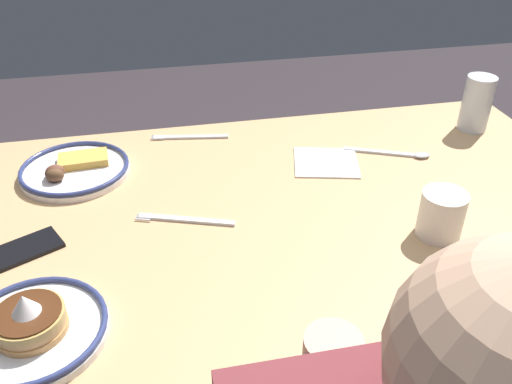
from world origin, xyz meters
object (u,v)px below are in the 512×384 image
object	(u,v)px
plate_center_pancakes	(32,328)
drinking_glass	(476,106)
plate_near_main	(74,169)
coffee_mug	(441,213)
fork_near	(185,221)
tea_spoon	(399,153)
fork_far	(189,137)
cell_phone	(21,251)
paper_napkin	(326,162)

from	to	relation	value
plate_center_pancakes	drinking_glass	world-z (taller)	drinking_glass
plate_near_main	coffee_mug	size ratio (longest dim) A/B	2.10
plate_center_pancakes	fork_near	bearing A→B (deg)	-135.49
tea_spoon	fork_far	bearing A→B (deg)	-21.58
plate_center_pancakes	coffee_mug	size ratio (longest dim) A/B	1.96
plate_center_pancakes	cell_phone	bearing A→B (deg)	-76.95
fork_near	coffee_mug	bearing A→B (deg)	164.02
coffee_mug	tea_spoon	size ratio (longest dim) A/B	0.60
plate_near_main	paper_napkin	distance (m)	0.59
plate_near_main	fork_far	xyz separation A→B (m)	(-0.28, -0.13, -0.01)
fork_near	drinking_glass	bearing A→B (deg)	-161.31
plate_center_pancakes	tea_spoon	distance (m)	0.90
paper_napkin	fork_near	xyz separation A→B (m)	(0.35, 0.17, 0.00)
drinking_glass	cell_phone	bearing A→B (deg)	15.32
plate_center_pancakes	drinking_glass	bearing A→B (deg)	-153.58
plate_near_main	plate_center_pancakes	distance (m)	0.49
fork_far	tea_spoon	xyz separation A→B (m)	(-0.49, 0.20, 0.00)
paper_napkin	tea_spoon	bearing A→B (deg)	-179.31
fork_near	fork_far	distance (m)	0.37
drinking_glass	tea_spoon	xyz separation A→B (m)	(0.25, 0.10, -0.06)
plate_near_main	fork_near	xyz separation A→B (m)	(-0.23, 0.24, -0.01)
drinking_glass	cell_phone	distance (m)	1.14
drinking_glass	tea_spoon	size ratio (longest dim) A/B	0.74
drinking_glass	fork_far	world-z (taller)	drinking_glass
cell_phone	tea_spoon	xyz separation A→B (m)	(-0.85, -0.21, 0.00)
drinking_glass	paper_napkin	world-z (taller)	drinking_glass
plate_near_main	coffee_mug	world-z (taller)	coffee_mug
fork_near	fork_far	world-z (taller)	same
plate_center_pancakes	tea_spoon	xyz separation A→B (m)	(-0.80, -0.43, -0.02)
paper_napkin	plate_center_pancakes	bearing A→B (deg)	34.68
tea_spoon	cell_phone	bearing A→B (deg)	13.60
coffee_mug	cell_phone	size ratio (longest dim) A/B	0.82
coffee_mug	plate_center_pancakes	bearing A→B (deg)	8.90
tea_spoon	plate_near_main	bearing A→B (deg)	-4.92
drinking_glass	fork_near	world-z (taller)	drinking_glass
paper_napkin	fork_near	bearing A→B (deg)	25.61
coffee_mug	drinking_glass	world-z (taller)	drinking_glass
fork_near	tea_spoon	bearing A→B (deg)	-162.36
paper_napkin	fork_near	size ratio (longest dim) A/B	0.75
coffee_mug	fork_far	distance (m)	0.67
drinking_glass	coffee_mug	bearing A→B (deg)	52.62
plate_near_main	drinking_glass	world-z (taller)	drinking_glass
plate_center_pancakes	fork_near	distance (m)	0.36
drinking_glass	cell_phone	size ratio (longest dim) A/B	1.01
plate_center_pancakes	paper_napkin	size ratio (longest dim) A/B	1.54
plate_near_main	plate_center_pancakes	bearing A→B (deg)	86.83
drinking_glass	tea_spoon	world-z (taller)	drinking_glass
paper_napkin	drinking_glass	bearing A→B (deg)	-167.35
fork_near	fork_far	bearing A→B (deg)	-97.29
drinking_glass	fork_near	bearing A→B (deg)	18.69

